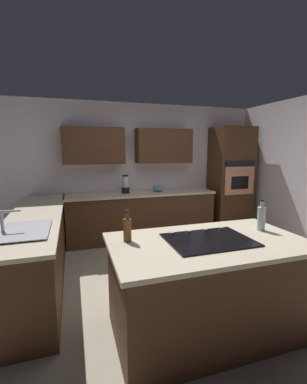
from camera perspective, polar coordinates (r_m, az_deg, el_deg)
ground_plane at (r=3.70m, az=6.24°, el=-18.32°), size 14.00×14.00×0.00m
wall_back at (r=5.21m, az=-3.26°, el=6.06°), size 6.00×0.44×2.60m
lower_cabinets_back at (r=5.04m, az=-2.61°, el=-5.41°), size 2.80×0.60×0.86m
countertop_back at (r=4.94m, az=-2.65°, el=-0.36°), size 2.84×0.64×0.04m
lower_cabinets_side at (r=3.80m, az=-24.06°, el=-11.27°), size 0.60×2.90×0.86m
countertop_side at (r=3.67m, az=-24.54°, el=-4.66°), size 0.64×2.94×0.04m
island_base at (r=2.64m, az=11.69°, el=-20.07°), size 1.72×0.94×0.86m
island_top at (r=2.45m, az=12.05°, el=-10.85°), size 1.80×1.02×0.04m
wall_oven at (r=5.72m, az=16.60°, el=2.67°), size 0.80×0.66×2.17m
sink_unit at (r=2.93m, az=-26.56°, el=-7.50°), size 0.46×0.70×0.23m
cooktop at (r=2.44m, az=12.00°, el=-10.21°), size 0.76×0.56×0.03m
blender at (r=4.89m, az=-6.19°, el=1.48°), size 0.15×0.15×0.34m
mixing_bowl at (r=5.07m, az=1.05°, el=0.84°), size 0.23×0.23×0.12m
oil_bottle at (r=2.35m, az=-5.79°, el=-8.10°), size 0.07×0.07×0.29m
second_bottle at (r=2.86m, az=22.67°, el=-5.27°), size 0.08×0.08×0.32m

